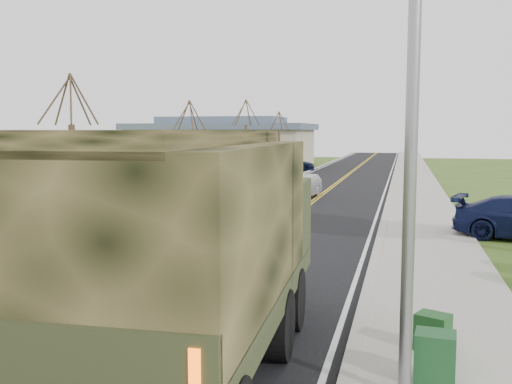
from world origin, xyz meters
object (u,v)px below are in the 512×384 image
(suv_champagne, at_px, (233,204))
(utility_box_far, at_px, (433,332))
(military_truck, at_px, (197,238))
(utility_box_near, at_px, (435,358))
(sedan_silver, at_px, (301,186))

(suv_champagne, relative_size, utility_box_far, 8.06)
(military_truck, bearing_deg, utility_box_near, 4.16)
(suv_champagne, xyz_separation_m, utility_box_near, (7.85, -15.22, -0.23))
(utility_box_far, bearing_deg, military_truck, -129.86)
(suv_champagne, height_order, sedan_silver, suv_champagne)
(suv_champagne, height_order, utility_box_near, suv_champagne)
(suv_champagne, distance_m, sedan_silver, 9.31)
(sedan_silver, bearing_deg, utility_box_near, -69.64)
(sedan_silver, bearing_deg, utility_box_far, -68.72)
(military_truck, relative_size, utility_box_far, 12.40)
(utility_box_near, bearing_deg, military_truck, -168.31)
(utility_box_far, bearing_deg, suv_champagne, 143.50)
(military_truck, xyz_separation_m, utility_box_near, (3.68, 0.45, -1.77))
(military_truck, relative_size, sedan_silver, 1.89)
(sedan_silver, bearing_deg, suv_champagne, -93.35)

